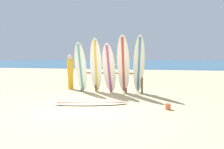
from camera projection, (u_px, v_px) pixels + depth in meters
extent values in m
plane|color=tan|center=(84.00, 110.00, 5.58)|extent=(120.00, 120.00, 0.00)
cube|color=#1E5984|center=(142.00, 62.00, 62.25)|extent=(120.00, 80.00, 0.01)
cylinder|color=brown|center=(81.00, 80.00, 8.64)|extent=(0.09, 0.09, 1.02)
cylinder|color=brown|center=(96.00, 81.00, 8.50)|extent=(0.09, 0.09, 1.02)
cylinder|color=brown|center=(111.00, 81.00, 8.37)|extent=(0.09, 0.09, 1.02)
cylinder|color=brown|center=(126.00, 82.00, 8.23)|extent=(0.09, 0.09, 1.02)
cylinder|color=brown|center=(142.00, 82.00, 8.10)|extent=(0.09, 0.09, 1.02)
cylinder|color=brown|center=(111.00, 73.00, 8.33)|extent=(2.92, 0.08, 0.08)
ellipsoid|color=white|center=(81.00, 68.00, 8.28)|extent=(0.55, 0.65, 2.27)
cube|color=teal|center=(81.00, 68.00, 8.28)|extent=(0.11, 0.61, 2.09)
ellipsoid|color=white|center=(96.00, 66.00, 8.12)|extent=(0.66, 0.99, 2.41)
cube|color=gold|center=(96.00, 66.00, 8.12)|extent=(0.24, 0.86, 2.23)
ellipsoid|color=white|center=(109.00, 69.00, 7.90)|extent=(0.59, 0.94, 2.18)
cube|color=#A53F8C|center=(109.00, 69.00, 7.90)|extent=(0.12, 0.87, 2.01)
ellipsoid|color=white|center=(123.00, 66.00, 7.75)|extent=(0.56, 1.08, 2.50)
cube|color=#B73338|center=(123.00, 66.00, 7.75)|extent=(0.13, 0.99, 2.30)
ellipsoid|color=silver|center=(139.00, 65.00, 7.81)|extent=(0.60, 1.14, 2.50)
cube|color=#3372B2|center=(139.00, 65.00, 7.81)|extent=(0.20, 1.02, 2.31)
ellipsoid|color=white|center=(91.00, 103.00, 6.27)|extent=(2.55, 1.09, 0.07)
cube|color=#CC5933|center=(91.00, 103.00, 6.27)|extent=(2.25, 0.63, 0.08)
cube|color=gold|center=(71.00, 81.00, 9.17)|extent=(0.26, 0.27, 0.80)
cube|color=gold|center=(70.00, 66.00, 9.09)|extent=(0.31, 0.32, 0.68)
sphere|color=beige|center=(70.00, 57.00, 9.05)|extent=(0.23, 0.23, 0.23)
cube|color=silver|center=(110.00, 65.00, 30.30)|extent=(2.60, 1.98, 0.35)
cube|color=silver|center=(110.00, 63.00, 30.27)|extent=(1.09, 1.00, 0.36)
cylinder|color=#CC5933|center=(168.00, 107.00, 5.64)|extent=(0.17, 0.17, 0.18)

